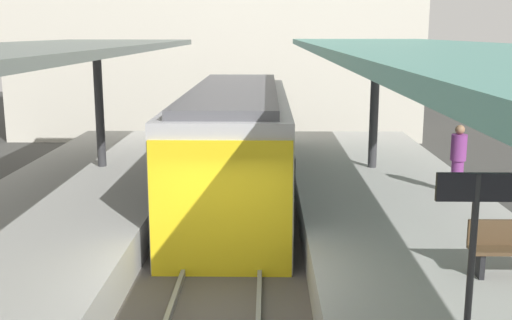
{
  "coord_description": "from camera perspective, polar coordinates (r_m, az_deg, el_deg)",
  "views": [
    {
      "loc": [
        0.84,
        -9.3,
        4.73
      ],
      "look_at": [
        0.6,
        4.87,
        1.78
      ],
      "focal_mm": 43.46,
      "sensor_mm": 36.0,
      "label": 1
    }
  ],
  "objects": [
    {
      "name": "platform_right",
      "position": [
        10.64,
        17.47,
        -12.23
      ],
      "size": [
        4.4,
        28.0,
        1.0
      ],
      "primitive_type": "cube",
      "color": "#9E9E99",
      "rests_on": "ground_plane"
    },
    {
      "name": "rail_near_side",
      "position": [
        10.43,
        -7.93,
        -13.66
      ],
      "size": [
        0.08,
        28.0,
        0.14
      ],
      "primitive_type": "cube",
      "color": "slate",
      "rests_on": "track_ballast"
    },
    {
      "name": "rail_far_side",
      "position": [
        10.31,
        0.23,
        -13.84
      ],
      "size": [
        0.08,
        28.0,
        0.14
      ],
      "primitive_type": "cube",
      "color": "slate",
      "rests_on": "track_ballast"
    },
    {
      "name": "commuter_train",
      "position": [
        16.43,
        -1.96,
        1.23
      ],
      "size": [
        2.78,
        10.38,
        3.1
      ],
      "color": "#ADADB2",
      "rests_on": "track_ballast"
    },
    {
      "name": "canopy_right",
      "position": [
        11.11,
        16.67,
        9.37
      ],
      "size": [
        4.18,
        21.0,
        3.48
      ],
      "color": "#333335",
      "rests_on": "platform_right"
    },
    {
      "name": "platform_sign",
      "position": [
        7.33,
        19.45,
        -5.6
      ],
      "size": [
        0.9,
        0.08,
        2.21
      ],
      "color": "#262628",
      "rests_on": "platform_right"
    },
    {
      "name": "passenger_near_bench",
      "position": [
        15.14,
        18.1,
        0.16
      ],
      "size": [
        0.36,
        0.36,
        1.62
      ],
      "color": "#7A337A",
      "rests_on": "platform_right"
    },
    {
      "name": "station_building_backdrop",
      "position": [
        29.4,
        -3.6,
        13.23
      ],
      "size": [
        18.0,
        6.0,
        11.0
      ],
      "primitive_type": "cube",
      "color": "beige",
      "rests_on": "ground_plane"
    }
  ]
}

